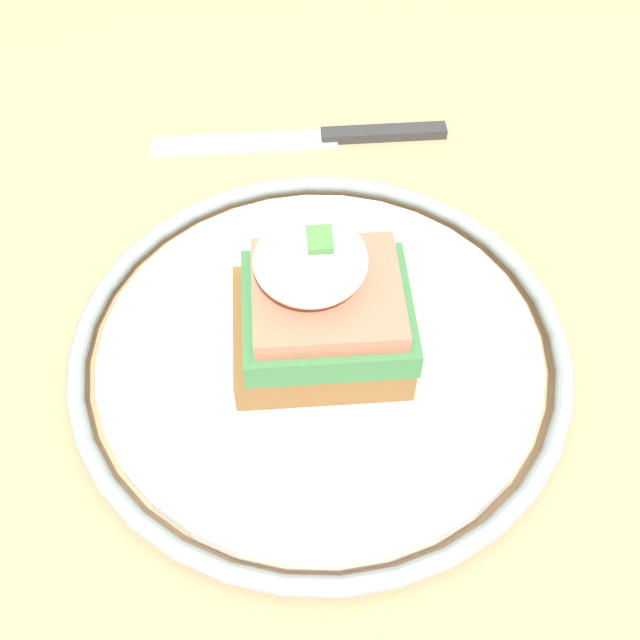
{
  "coord_description": "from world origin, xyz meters",
  "views": [
    {
      "loc": [
        -0.24,
        0.07,
        1.11
      ],
      "look_at": [
        0.02,
        0.05,
        0.78
      ],
      "focal_mm": 45.0,
      "sensor_mm": 36.0,
      "label": 1
    }
  ],
  "objects": [
    {
      "name": "plate",
      "position": [
        0.02,
        0.05,
        0.75
      ],
      "size": [
        0.27,
        0.27,
        0.02
      ],
      "color": "white",
      "rests_on": "dining_table"
    },
    {
      "name": "sandwich",
      "position": [
        0.02,
        0.05,
        0.79
      ],
      "size": [
        0.08,
        0.09,
        0.08
      ],
      "color": "brown",
      "rests_on": "plate"
    },
    {
      "name": "dining_table",
      "position": [
        0.0,
        0.0,
        0.62
      ],
      "size": [
        0.86,
        0.8,
        0.75
      ],
      "color": "tan",
      "rests_on": "ground_plane"
    },
    {
      "name": "knife",
      "position": [
        0.21,
        0.03,
        0.75
      ],
      "size": [
        0.02,
        0.21,
        0.01
      ],
      "color": "#2D2D2D",
      "rests_on": "dining_table"
    }
  ]
}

